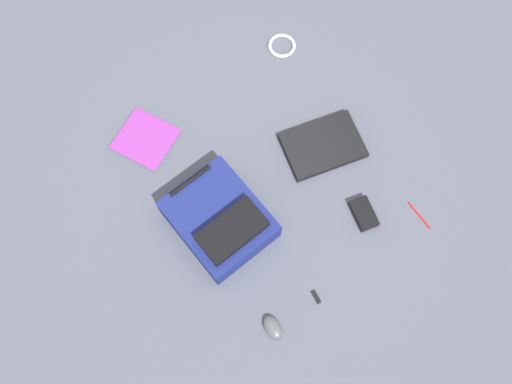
# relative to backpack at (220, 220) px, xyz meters

# --- Properties ---
(ground_plane) EXTENTS (3.87, 3.87, 0.00)m
(ground_plane) POSITION_rel_backpack_xyz_m (0.16, 0.07, -0.07)
(ground_plane) COLOR #4C5160
(backpack) EXTENTS (0.38, 0.44, 0.16)m
(backpack) POSITION_rel_backpack_xyz_m (0.00, 0.00, 0.00)
(backpack) COLOR navy
(backpack) RESTS_ON ground_plane
(laptop) EXTENTS (0.35, 0.26, 0.03)m
(laptop) POSITION_rel_backpack_xyz_m (0.53, 0.10, -0.05)
(laptop) COLOR black
(laptop) RESTS_ON ground_plane
(book_red) EXTENTS (0.31, 0.31, 0.01)m
(book_red) POSITION_rel_backpack_xyz_m (-0.11, 0.49, -0.06)
(book_red) COLOR silver
(book_red) RESTS_ON ground_plane
(computer_mouse) EXTENTS (0.06, 0.10, 0.03)m
(computer_mouse) POSITION_rel_backpack_xyz_m (-0.01, -0.45, -0.05)
(computer_mouse) COLOR #4C4C51
(computer_mouse) RESTS_ON ground_plane
(cable_coil) EXTENTS (0.12, 0.12, 0.01)m
(cable_coil) POSITION_rel_backpack_xyz_m (0.63, 0.61, -0.06)
(cable_coil) COLOR silver
(cable_coil) RESTS_ON ground_plane
(power_brick) EXTENTS (0.09, 0.14, 0.03)m
(power_brick) POSITION_rel_backpack_xyz_m (0.53, -0.24, -0.05)
(power_brick) COLOR black
(power_brick) RESTS_ON ground_plane
(pen_black) EXTENTS (0.02, 0.14, 0.01)m
(pen_black) POSITION_rel_backpack_xyz_m (0.72, -0.35, -0.06)
(pen_black) COLOR red
(pen_black) RESTS_ON ground_plane
(usb_stick) EXTENTS (0.02, 0.05, 0.01)m
(usb_stick) POSITION_rel_backpack_xyz_m (0.19, -0.43, -0.06)
(usb_stick) COLOR black
(usb_stick) RESTS_ON ground_plane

